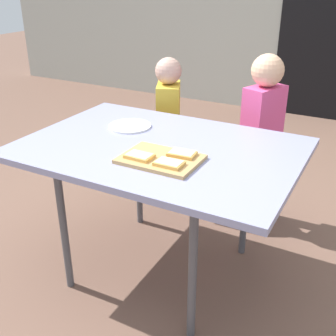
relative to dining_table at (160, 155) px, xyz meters
The scene contains 10 objects.
ground_plane 0.67m from the dining_table, ahead, with size 16.00×16.00×0.00m, color brown.
house_door 3.09m from the dining_table, 86.19° to the left, with size 0.90×0.02×2.00m, color black.
dining_table is the anchor object (origin of this frame).
cutting_board 0.18m from the dining_table, 59.60° to the right, with size 0.34×0.25×0.02m, color tan.
pizza_slice_far_right 0.20m from the dining_table, 28.83° to the right, with size 0.12×0.09×0.02m.
pizza_slice_near_right 0.27m from the dining_table, 52.06° to the right, with size 0.12×0.08×0.02m.
pizza_slice_near_left 0.21m from the dining_table, 86.96° to the right, with size 0.12×0.08×0.02m.
plate_white_left 0.31m from the dining_table, 150.22° to the left, with size 0.22×0.22×0.01m, color white.
child_left 0.74m from the dining_table, 114.87° to the left, with size 0.23×0.28×0.99m.
child_right 0.78m from the dining_table, 68.34° to the left, with size 0.22×0.27×1.06m.
Camera 1 is at (0.90, -1.60, 1.47)m, focal length 44.75 mm.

